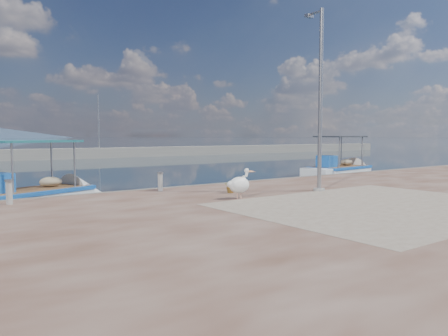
% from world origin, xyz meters
% --- Properties ---
extents(ground, '(1400.00, 1400.00, 0.00)m').
position_xyz_m(ground, '(0.00, 0.00, 0.00)').
color(ground, '#162635').
rests_on(ground, ground).
extents(quay_patch, '(9.00, 7.00, 0.01)m').
position_xyz_m(quay_patch, '(1.00, -3.00, 0.50)').
color(quay_patch, gray).
rests_on(quay_patch, quay).
extents(breakwater, '(120.00, 2.20, 7.50)m').
position_xyz_m(breakwater, '(-0.00, 40.00, 0.60)').
color(breakwater, gray).
rests_on(breakwater, ground).
extents(boat_left, '(6.33, 3.97, 2.90)m').
position_xyz_m(boat_left, '(-6.86, 7.02, 0.23)').
color(boat_left, white).
rests_on(boat_left, ground).
extents(boat_right, '(6.63, 2.87, 3.09)m').
position_xyz_m(boat_right, '(12.64, 7.93, 0.24)').
color(boat_right, white).
rests_on(boat_right, ground).
extents(pelican, '(1.09, 0.65, 1.04)m').
position_xyz_m(pelican, '(-1.60, 0.71, 0.99)').
color(pelican, tan).
rests_on(pelican, quay).
extents(lamp_post, '(0.44, 0.96, 7.00)m').
position_xyz_m(lamp_post, '(2.22, 0.55, 3.80)').
color(lamp_post, gray).
rests_on(lamp_post, quay).
extents(bollard_near, '(0.25, 0.25, 0.75)m').
position_xyz_m(bollard_near, '(-2.82, 4.18, 0.91)').
color(bollard_near, gray).
rests_on(bollard_near, quay).
extents(bollard_far, '(0.26, 0.26, 0.79)m').
position_xyz_m(bollard_far, '(-8.23, 4.01, 0.93)').
color(bollard_far, gray).
rests_on(bollard_far, quay).
extents(potted_plant, '(0.58, 0.54, 0.53)m').
position_xyz_m(potted_plant, '(-0.95, 2.09, 0.76)').
color(potted_plant, '#33722D').
rests_on(potted_plant, quay).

